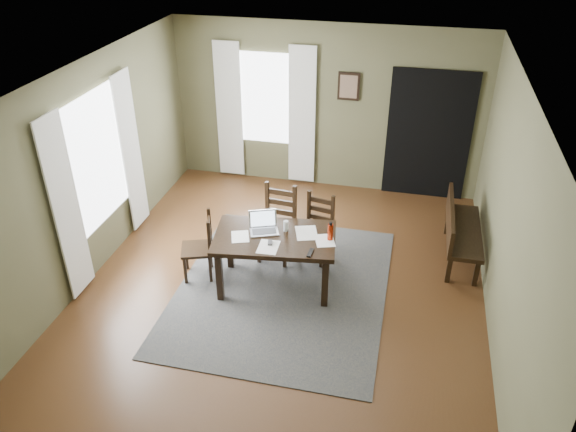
% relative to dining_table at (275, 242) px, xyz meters
% --- Properties ---
extents(ground, '(5.00, 6.00, 0.01)m').
position_rel_dining_table_xyz_m(ground, '(0.11, -0.04, -0.67)').
color(ground, '#492C16').
extents(room_shell, '(5.02, 6.02, 2.71)m').
position_rel_dining_table_xyz_m(room_shell, '(0.11, -0.04, 1.14)').
color(room_shell, brown).
rests_on(room_shell, ground).
extents(rug, '(2.60, 3.20, 0.01)m').
position_rel_dining_table_xyz_m(rug, '(0.11, -0.04, -0.65)').
color(rug, '#3C3C3C').
rests_on(rug, ground).
extents(dining_table, '(1.59, 1.08, 0.74)m').
position_rel_dining_table_xyz_m(dining_table, '(0.00, 0.00, 0.00)').
color(dining_table, black).
rests_on(dining_table, rug).
extents(chair_end, '(0.50, 0.50, 0.90)m').
position_rel_dining_table_xyz_m(chair_end, '(-0.98, -0.01, -0.22)').
color(chair_end, black).
rests_on(chair_end, rug).
extents(chair_back_left, '(0.49, 0.49, 1.04)m').
position_rel_dining_table_xyz_m(chair_back_left, '(-0.13, 0.66, -0.15)').
color(chair_back_left, black).
rests_on(chair_back_left, rug).
extents(chair_back_right, '(0.47, 0.47, 0.92)m').
position_rel_dining_table_xyz_m(chair_back_right, '(0.39, 0.76, -0.21)').
color(chair_back_right, black).
rests_on(chair_back_right, rug).
extents(bench, '(0.45, 1.40, 0.79)m').
position_rel_dining_table_xyz_m(bench, '(2.25, 1.18, -0.19)').
color(bench, black).
rests_on(bench, ground).
extents(laptop, '(0.42, 0.38, 0.24)m').
position_rel_dining_table_xyz_m(laptop, '(-0.17, 0.11, 0.15)').
color(laptop, '#B7B7BC').
rests_on(laptop, dining_table).
extents(computer_mouse, '(0.07, 0.10, 0.03)m').
position_rel_dining_table_xyz_m(computer_mouse, '(-0.01, -0.18, 0.11)').
color(computer_mouse, '#3F3F42').
rests_on(computer_mouse, dining_table).
extents(tv_remote, '(0.06, 0.18, 0.02)m').
position_rel_dining_table_xyz_m(tv_remote, '(0.50, -0.27, 0.10)').
color(tv_remote, black).
rests_on(tv_remote, dining_table).
extents(drinking_glass, '(0.08, 0.08, 0.14)m').
position_rel_dining_table_xyz_m(drinking_glass, '(0.11, 0.15, 0.16)').
color(drinking_glass, silver).
rests_on(drinking_glass, dining_table).
extents(water_bottle, '(0.07, 0.07, 0.24)m').
position_rel_dining_table_xyz_m(water_bottle, '(0.67, 0.08, 0.20)').
color(water_bottle, '#AF290D').
rests_on(water_bottle, dining_table).
extents(paper_a, '(0.29, 0.33, 0.00)m').
position_rel_dining_table_xyz_m(paper_a, '(-0.41, -0.11, 0.09)').
color(paper_a, white).
rests_on(paper_a, dining_table).
extents(paper_c, '(0.35, 0.40, 0.00)m').
position_rel_dining_table_xyz_m(paper_c, '(0.36, 0.15, 0.09)').
color(paper_c, white).
rests_on(paper_c, dining_table).
extents(paper_d, '(0.30, 0.34, 0.00)m').
position_rel_dining_table_xyz_m(paper_d, '(0.61, 0.04, 0.09)').
color(paper_d, white).
rests_on(paper_d, dining_table).
extents(paper_e, '(0.25, 0.32, 0.00)m').
position_rel_dining_table_xyz_m(paper_e, '(-0.02, -0.25, 0.09)').
color(paper_e, white).
rests_on(paper_e, dining_table).
extents(window_left, '(0.01, 1.30, 1.70)m').
position_rel_dining_table_xyz_m(window_left, '(-2.36, 0.16, 0.79)').
color(window_left, white).
rests_on(window_left, ground).
extents(window_back, '(1.00, 0.01, 1.50)m').
position_rel_dining_table_xyz_m(window_back, '(-0.89, 2.93, 0.79)').
color(window_back, white).
rests_on(window_back, ground).
extents(curtain_left_near, '(0.03, 0.48, 2.30)m').
position_rel_dining_table_xyz_m(curtain_left_near, '(-2.33, -0.66, 0.54)').
color(curtain_left_near, silver).
rests_on(curtain_left_near, ground).
extents(curtain_left_far, '(0.03, 0.48, 2.30)m').
position_rel_dining_table_xyz_m(curtain_left_far, '(-2.33, 0.98, 0.54)').
color(curtain_left_far, silver).
rests_on(curtain_left_far, ground).
extents(curtain_back_left, '(0.44, 0.03, 2.30)m').
position_rel_dining_table_xyz_m(curtain_back_left, '(-1.51, 2.90, 0.54)').
color(curtain_back_left, silver).
rests_on(curtain_back_left, ground).
extents(curtain_back_right, '(0.44, 0.03, 2.30)m').
position_rel_dining_table_xyz_m(curtain_back_right, '(-0.27, 2.90, 0.54)').
color(curtain_back_right, silver).
rests_on(curtain_back_right, ground).
extents(framed_picture, '(0.34, 0.03, 0.44)m').
position_rel_dining_table_xyz_m(framed_picture, '(0.46, 2.93, 1.09)').
color(framed_picture, black).
rests_on(framed_picture, ground).
extents(doorway_back, '(1.30, 0.03, 2.10)m').
position_rel_dining_table_xyz_m(doorway_back, '(1.76, 2.93, 0.39)').
color(doorway_back, black).
rests_on(doorway_back, ground).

